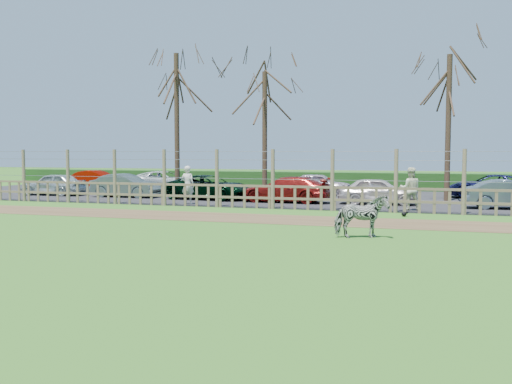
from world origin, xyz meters
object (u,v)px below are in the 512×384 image
(visitor_b, at_px, (410,189))
(car_5, at_px, (511,194))
(crow, at_px, (404,214))
(car_10, at_px, (319,184))
(car_4, at_px, (378,191))
(tree_left, at_px, (177,90))
(car_12, at_px, (490,186))
(car_7, at_px, (97,180))
(zebra, at_px, (361,216))
(car_2, at_px, (209,187))
(tree_mid, at_px, (265,104))
(car_1, at_px, (126,185))
(visitor_a, at_px, (188,185))
(car_3, at_px, (286,189))
(car_8, at_px, (165,181))
(car_0, at_px, (53,184))
(tree_right, at_px, (449,92))

(visitor_b, relative_size, car_5, 0.47)
(crow, distance_m, car_10, 10.34)
(car_4, xyz_separation_m, car_5, (5.41, -0.46, 0.00))
(tree_left, distance_m, car_12, 16.85)
(crow, bearing_deg, car_7, 154.22)
(zebra, bearing_deg, car_10, -6.09)
(car_4, bearing_deg, zebra, -178.81)
(visitor_b, relative_size, car_2, 0.40)
(tree_left, relative_size, tree_mid, 1.15)
(car_1, bearing_deg, car_2, -90.38)
(tree_left, xyz_separation_m, car_2, (2.26, -1.19, -4.98))
(car_2, bearing_deg, visitor_a, -171.25)
(tree_left, height_order, zebra, tree_left)
(car_3, xyz_separation_m, car_4, (4.21, 0.20, 0.00))
(visitor_a, relative_size, car_8, 0.40)
(visitor_a, relative_size, car_7, 0.47)
(car_1, distance_m, car_8, 4.83)
(car_0, relative_size, car_4, 1.00)
(car_8, height_order, car_10, same)
(visitor_b, bearing_deg, car_12, -123.26)
(car_2, bearing_deg, car_5, -85.57)
(tree_left, xyz_separation_m, car_0, (-6.83, -1.18, -4.98))
(car_0, bearing_deg, zebra, 58.44)
(tree_right, relative_size, car_5, 2.02)
(car_1, xyz_separation_m, car_4, (12.97, -0.29, 0.00))
(tree_mid, bearing_deg, visitor_b, -31.76)
(car_7, bearing_deg, car_3, -112.17)
(tree_left, height_order, car_1, tree_left)
(crow, bearing_deg, car_10, 118.90)
(tree_right, height_order, visitor_a, tree_right)
(car_4, bearing_deg, visitor_a, 104.73)
(crow, relative_size, car_8, 0.06)
(tree_mid, xyz_separation_m, car_12, (11.13, 2.83, -4.23))
(crow, distance_m, car_4, 4.57)
(visitor_a, xyz_separation_m, visitor_b, (9.68, 0.18, 0.00))
(tree_mid, height_order, car_0, tree_mid)
(tree_mid, relative_size, car_7, 1.87)
(car_2, bearing_deg, crow, -108.02)
(zebra, height_order, car_4, car_4)
(car_8, bearing_deg, visitor_b, -116.32)
(car_1, bearing_deg, car_10, -64.40)
(visitor_b, bearing_deg, visitor_a, -6.28)
(car_4, bearing_deg, car_8, 67.15)
(visitor_b, relative_size, car_4, 0.49)
(tree_right, relative_size, visitor_a, 4.26)
(car_7, bearing_deg, tree_mid, -103.39)
(car_3, bearing_deg, car_7, -108.11)
(tree_right, xyz_separation_m, car_10, (-6.59, 1.79, -4.60))
(car_1, relative_size, car_5, 1.00)
(visitor_b, bearing_deg, car_1, -17.23)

